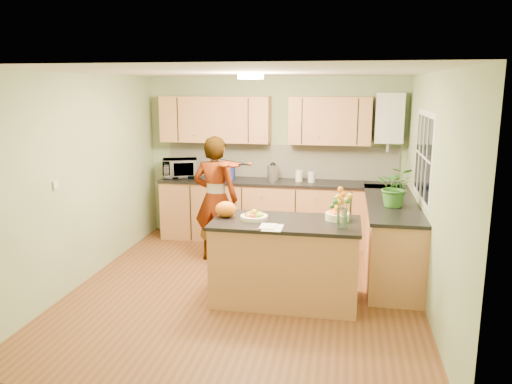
# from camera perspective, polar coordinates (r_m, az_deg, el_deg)

# --- Properties ---
(floor) EXTENTS (4.50, 4.50, 0.00)m
(floor) POSITION_cam_1_polar(r_m,az_deg,el_deg) (6.02, -1.12, -10.97)
(floor) COLOR brown
(floor) RESTS_ON ground
(ceiling) EXTENTS (4.00, 4.50, 0.02)m
(ceiling) POSITION_cam_1_polar(r_m,az_deg,el_deg) (5.54, -1.23, 13.56)
(ceiling) COLOR silver
(ceiling) RESTS_ON wall_back
(wall_back) EXTENTS (4.00, 0.02, 2.50)m
(wall_back) POSITION_cam_1_polar(r_m,az_deg,el_deg) (7.84, 2.12, 3.93)
(wall_back) COLOR gray
(wall_back) RESTS_ON floor
(wall_front) EXTENTS (4.00, 0.02, 2.50)m
(wall_front) POSITION_cam_1_polar(r_m,az_deg,el_deg) (3.54, -8.51, -6.20)
(wall_front) COLOR gray
(wall_front) RESTS_ON floor
(wall_left) EXTENTS (0.02, 4.50, 2.50)m
(wall_left) POSITION_cam_1_polar(r_m,az_deg,el_deg) (6.35, -19.14, 1.37)
(wall_left) COLOR gray
(wall_left) RESTS_ON floor
(wall_right) EXTENTS (0.02, 4.50, 2.50)m
(wall_right) POSITION_cam_1_polar(r_m,az_deg,el_deg) (5.61, 19.27, 0.02)
(wall_right) COLOR gray
(wall_right) RESTS_ON floor
(back_counter) EXTENTS (3.64, 0.62, 0.94)m
(back_counter) POSITION_cam_1_polar(r_m,az_deg,el_deg) (7.68, 2.49, -2.17)
(back_counter) COLOR #B47448
(back_counter) RESTS_ON floor
(right_counter) EXTENTS (0.62, 2.24, 0.94)m
(right_counter) POSITION_cam_1_polar(r_m,az_deg,el_deg) (6.58, 15.11, -5.01)
(right_counter) COLOR #B47448
(right_counter) RESTS_ON floor
(splashback) EXTENTS (3.60, 0.02, 0.52)m
(splashback) POSITION_cam_1_polar(r_m,az_deg,el_deg) (7.82, 2.83, 3.53)
(splashback) COLOR #ECE6CC
(splashback) RESTS_ON back_counter
(upper_cabinets) EXTENTS (3.20, 0.34, 0.70)m
(upper_cabinets) POSITION_cam_1_polar(r_m,az_deg,el_deg) (7.64, 0.65, 8.25)
(upper_cabinets) COLOR #B47448
(upper_cabinets) RESTS_ON wall_back
(boiler) EXTENTS (0.40, 0.30, 0.86)m
(boiler) POSITION_cam_1_polar(r_m,az_deg,el_deg) (7.56, 14.98, 8.16)
(boiler) COLOR silver
(boiler) RESTS_ON wall_back
(window_right) EXTENTS (0.01, 1.30, 1.05)m
(window_right) POSITION_cam_1_polar(r_m,az_deg,el_deg) (6.15, 18.56, 3.90)
(window_right) COLOR silver
(window_right) RESTS_ON wall_right
(light_switch) EXTENTS (0.02, 0.09, 0.09)m
(light_switch) POSITION_cam_1_polar(r_m,az_deg,el_deg) (5.83, -21.91, 0.76)
(light_switch) COLOR silver
(light_switch) RESTS_ON wall_left
(ceiling_lamp) EXTENTS (0.30, 0.30, 0.07)m
(ceiling_lamp) POSITION_cam_1_polar(r_m,az_deg,el_deg) (5.84, -0.62, 13.10)
(ceiling_lamp) COLOR #FFEABF
(ceiling_lamp) RESTS_ON ceiling
(peninsula_island) EXTENTS (1.60, 0.82, 0.92)m
(peninsula_island) POSITION_cam_1_polar(r_m,az_deg,el_deg) (5.56, 3.37, -7.88)
(peninsula_island) COLOR #B47448
(peninsula_island) RESTS_ON floor
(fruit_dish) EXTENTS (0.30, 0.30, 0.11)m
(fruit_dish) POSITION_cam_1_polar(r_m,az_deg,el_deg) (5.46, -0.22, -2.72)
(fruit_dish) COLOR #F7EDC5
(fruit_dish) RESTS_ON peninsula_island
(orange_bowl) EXTENTS (0.27, 0.27, 0.16)m
(orange_bowl) POSITION_cam_1_polar(r_m,az_deg,el_deg) (5.51, 9.32, -2.49)
(orange_bowl) COLOR #F7EDC5
(orange_bowl) RESTS_ON peninsula_island
(flower_vase) EXTENTS (0.25, 0.25, 0.46)m
(flower_vase) POSITION_cam_1_polar(r_m,az_deg,el_deg) (5.14, 9.88, -0.86)
(flower_vase) COLOR silver
(flower_vase) RESTS_ON peninsula_island
(orange_bag) EXTENTS (0.28, 0.25, 0.18)m
(orange_bag) POSITION_cam_1_polar(r_m,az_deg,el_deg) (5.57, -3.48, -1.97)
(orange_bag) COLOR orange
(orange_bag) RESTS_ON peninsula_island
(papers) EXTENTS (0.20, 0.27, 0.01)m
(papers) POSITION_cam_1_polar(r_m,az_deg,el_deg) (5.15, 1.91, -4.08)
(papers) COLOR white
(papers) RESTS_ON peninsula_island
(violinist) EXTENTS (0.67, 0.48, 1.71)m
(violinist) POSITION_cam_1_polar(r_m,az_deg,el_deg) (6.75, -4.64, -0.81)
(violinist) COLOR tan
(violinist) RESTS_ON floor
(violin) EXTENTS (0.65, 0.57, 0.16)m
(violin) POSITION_cam_1_polar(r_m,az_deg,el_deg) (6.40, -3.49, 3.18)
(violin) COLOR #4D1504
(violin) RESTS_ON violinist
(microwave) EXTENTS (0.62, 0.51, 0.29)m
(microwave) POSITION_cam_1_polar(r_m,az_deg,el_deg) (7.93, -8.68, 2.70)
(microwave) COLOR silver
(microwave) RESTS_ON back_counter
(blue_box) EXTENTS (0.29, 0.22, 0.22)m
(blue_box) POSITION_cam_1_polar(r_m,az_deg,el_deg) (7.73, -3.50, 2.29)
(blue_box) COLOR navy
(blue_box) RESTS_ON back_counter
(kettle) EXTENTS (0.17, 0.17, 0.32)m
(kettle) POSITION_cam_1_polar(r_m,az_deg,el_deg) (7.60, 1.93, 2.31)
(kettle) COLOR #B8B8BD
(kettle) RESTS_ON back_counter
(jar_cream) EXTENTS (0.14, 0.14, 0.17)m
(jar_cream) POSITION_cam_1_polar(r_m,az_deg,el_deg) (7.56, 4.94, 1.86)
(jar_cream) COLOR #F7EDC5
(jar_cream) RESTS_ON back_counter
(jar_white) EXTENTS (0.11, 0.11, 0.16)m
(jar_white) POSITION_cam_1_polar(r_m,az_deg,el_deg) (7.49, 6.35, 1.70)
(jar_white) COLOR silver
(jar_white) RESTS_ON back_counter
(potted_plant) EXTENTS (0.49, 0.44, 0.49)m
(potted_plant) POSITION_cam_1_polar(r_m,az_deg,el_deg) (6.13, 15.68, 0.60)
(potted_plant) COLOR #357527
(potted_plant) RESTS_ON right_counter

